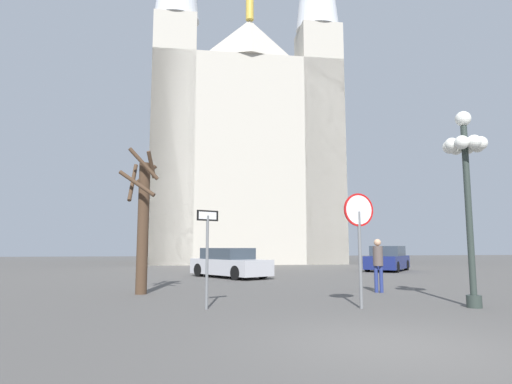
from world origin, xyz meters
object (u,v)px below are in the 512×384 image
Objects in this scene: cathedral at (244,139)px; parked_car_far_navy at (387,259)px; pedestrian_walking at (378,260)px; parked_car_near_silver at (229,263)px; street_lamp at (466,166)px; bare_tree at (143,220)px; stop_sign at (359,226)px; one_way_arrow_sign at (207,247)px.

parked_car_far_navy is (6.89, -14.65, -10.85)m from cathedral.
parked_car_near_silver is at bearing 118.57° from pedestrian_walking.
street_lamp is 1.08× the size of bare_tree.
bare_tree is 2.65× the size of pedestrian_walking.
pedestrian_walking is at bearing 59.02° from stop_sign.
one_way_arrow_sign is at bearing -153.22° from pedestrian_walking.
one_way_arrow_sign is 0.50× the size of parked_car_near_silver.
one_way_arrow_sign is 0.48× the size of street_lamp.
street_lamp is 16.30m from parked_car_far_navy.
cathedral is at bearing 93.30° from street_lamp.
stop_sign is 0.56× the size of street_lamp.
stop_sign reaches higher than parked_car_near_silver.
street_lamp is 12.61m from parked_car_near_silver.
one_way_arrow_sign is 1.37× the size of pedestrian_walking.
stop_sign is 6.96m from bare_tree.
cathedral is 8.03× the size of street_lamp.
stop_sign is 16.96m from parked_car_far_navy.
pedestrian_walking is at bearing 101.94° from street_lamp.
parked_car_near_silver is (-4.91, 11.26, -2.86)m from street_lamp.
pedestrian_walking is (5.74, 2.90, -0.43)m from one_way_arrow_sign.
cathedral reaches higher than street_lamp.
parked_car_near_silver is at bearing -99.74° from cathedral.
street_lamp is at bearing -78.06° from pedestrian_walking.
one_way_arrow_sign is 10.64m from parked_car_near_silver.
parked_car_far_navy is at bearing 61.84° from stop_sign.
bare_tree reaches higher than parked_car_near_silver.
cathedral is 31.14m from one_way_arrow_sign.
bare_tree is 17.42m from parked_car_far_navy.
stop_sign is 4.05m from pedestrian_walking.
stop_sign is at bearing -36.40° from bare_tree.
bare_tree reaches higher than one_way_arrow_sign.
street_lamp reaches higher than parked_car_far_navy.
street_lamp is 1.15× the size of parked_car_far_navy.
bare_tree is at bearing -117.02° from parked_car_near_silver.
street_lamp is at bearing -27.70° from bare_tree.
parked_car_far_navy is 2.49× the size of pedestrian_walking.
bare_tree is (-8.40, 4.41, -1.18)m from street_lamp.
stop_sign is 0.65× the size of parked_car_far_navy.
stop_sign is at bearing -120.98° from pedestrian_walking.
one_way_arrow_sign is 0.52× the size of bare_tree.
one_way_arrow_sign reaches higher than parked_car_near_silver.
cathedral reaches higher than bare_tree.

